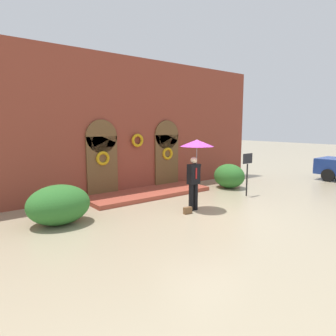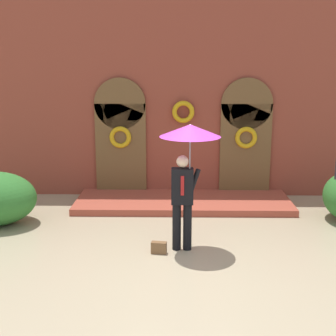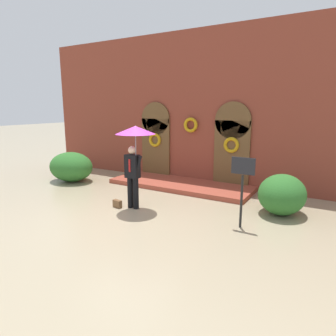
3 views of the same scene
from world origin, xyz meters
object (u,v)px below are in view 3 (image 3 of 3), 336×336
shrub_left (71,167)px  shrub_right (282,194)px  person_with_umbrella (135,142)px  sign_post (242,181)px  handbag (117,204)px

shrub_left → shrub_right: (7.77, 0.35, -0.03)m
person_with_umbrella → sign_post: person_with_umbrella is taller
person_with_umbrella → shrub_right: size_ratio=1.61×
handbag → sign_post: bearing=14.6°
person_with_umbrella → handbag: bearing=-159.1°
person_with_umbrella → shrub_right: (3.66, 1.68, -1.37)m
person_with_umbrella → handbag: (-0.52, -0.20, -1.80)m
sign_post → person_with_umbrella: bearing=-176.4°
handbag → shrub_left: bearing=165.2°
handbag → shrub_right: 4.61m
handbag → sign_post: sign_post is taller
sign_post → shrub_left: 7.22m
shrub_right → sign_post: bearing=-114.2°
person_with_umbrella → shrub_right: 4.25m
handbag → shrub_left: shrub_left is taller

